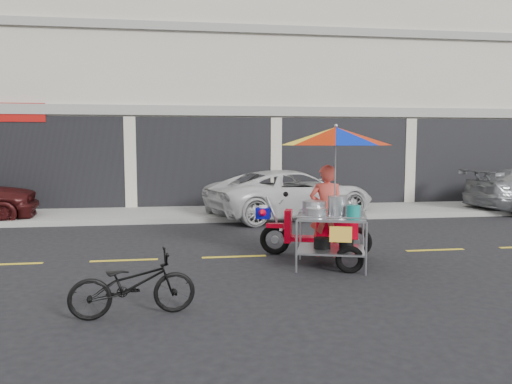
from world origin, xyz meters
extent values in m
plane|color=black|center=(0.00, 0.00, 0.00)|extent=(90.00, 90.00, 0.00)
cube|color=gray|center=(0.00, 5.50, 0.07)|extent=(45.00, 3.00, 0.15)
cube|color=beige|center=(0.00, 10.50, 4.00)|extent=(36.00, 8.00, 8.00)
cube|color=black|center=(0.00, 6.47, 1.45)|extent=(35.28, 0.06, 2.90)
cube|color=gray|center=(0.00, 6.45, 3.10)|extent=(36.00, 0.12, 0.30)
cube|color=gray|center=(0.00, 6.45, 5.60)|extent=(36.00, 0.12, 0.25)
cube|color=gold|center=(0.00, 0.00, 0.00)|extent=(42.00, 0.10, 0.01)
imported|color=silver|center=(0.11, 4.70, 0.67)|extent=(5.32, 3.72, 1.35)
imported|color=black|center=(-3.55, -2.99, 0.40)|extent=(1.58, 0.76, 0.80)
torus|color=black|center=(-1.21, 0.10, 0.28)|extent=(0.59, 0.28, 0.58)
torus|color=black|center=(0.24, -0.36, 0.28)|extent=(0.59, 0.28, 0.58)
cylinder|color=#9EA0A5|center=(-1.21, 0.10, 0.28)|extent=(0.15, 0.10, 0.14)
cylinder|color=#9EA0A5|center=(0.24, -0.36, 0.28)|extent=(0.15, 0.10, 0.14)
cube|color=red|center=(-1.21, 0.10, 0.56)|extent=(0.35, 0.21, 0.08)
cylinder|color=#9EA0A5|center=(-1.21, 0.10, 0.71)|extent=(0.37, 0.16, 0.82)
cube|color=red|center=(-0.97, 0.02, 0.56)|extent=(0.22, 0.37, 0.61)
cube|color=red|center=(-0.53, -0.12, 0.32)|extent=(0.86, 0.51, 0.08)
cube|color=red|center=(-0.10, -0.25, 0.56)|extent=(0.80, 0.48, 0.41)
cube|color=black|center=(-0.20, -0.22, 0.79)|extent=(0.70, 0.43, 0.10)
cylinder|color=#9EA0A5|center=(-1.10, 0.06, 1.01)|extent=(0.20, 0.54, 0.04)
sphere|color=black|center=(-0.98, 0.23, 1.14)|extent=(0.10, 0.10, 0.10)
cylinder|color=white|center=(-1.10, 0.06, 0.49)|extent=(0.15, 0.15, 0.05)
cube|color=#040582|center=(-1.42, 0.16, 0.79)|extent=(0.32, 0.29, 0.20)
cylinder|color=white|center=(-1.42, 0.16, 0.91)|extent=(0.20, 0.20, 0.05)
cone|color=red|center=(-1.48, 0.00, 0.81)|extent=(0.24, 0.27, 0.18)
torus|color=black|center=(-0.25, -1.43, 0.22)|extent=(0.48, 0.24, 0.47)
cylinder|color=#9EA0A5|center=(-1.11, -1.27, 0.43)|extent=(0.05, 0.05, 0.86)
cylinder|color=#9EA0A5|center=(-0.83, -0.40, 0.43)|extent=(0.05, 0.05, 0.86)
cylinder|color=#9EA0A5|center=(-0.04, -1.60, 0.43)|extent=(0.05, 0.05, 0.86)
cylinder|color=#9EA0A5|center=(0.23, -0.73, 0.43)|extent=(0.05, 0.05, 0.86)
cube|color=#9EA0A5|center=(-0.44, -1.00, 0.30)|extent=(1.34, 1.20, 0.03)
cube|color=#9EA0A5|center=(-0.44, -1.00, 0.86)|extent=(1.34, 1.20, 0.04)
cylinder|color=#9EA0A5|center=(-0.57, -1.43, 0.92)|extent=(1.07, 0.36, 0.02)
cylinder|color=#9EA0A5|center=(-0.30, -0.56, 0.92)|extent=(1.07, 0.36, 0.02)
cylinder|color=#9EA0A5|center=(-0.97, -0.83, 0.92)|extent=(0.30, 0.88, 0.02)
cylinder|color=#9EA0A5|center=(0.09, -1.16, 0.92)|extent=(0.30, 0.88, 0.02)
cylinder|color=#9EA0A5|center=(-0.30, -0.56, 0.30)|extent=(0.27, 0.74, 0.04)
cylinder|color=#9EA0A5|center=(-0.30, -0.56, 0.81)|extent=(0.27, 0.74, 0.04)
cube|color=yellow|center=(-0.44, -1.51, 0.66)|extent=(0.34, 0.13, 0.25)
cylinder|color=#B7B7BC|center=(-0.67, -0.71, 0.99)|extent=(0.51, 0.51, 0.21)
cylinder|color=#B7B7BC|center=(-0.27, -0.81, 1.03)|extent=(0.42, 0.42, 0.30)
cylinder|color=#B7B7BC|center=(-0.05, -1.06, 0.96)|extent=(0.32, 0.32, 0.16)
cylinder|color=#B7B7BC|center=(-0.73, -1.10, 0.95)|extent=(0.42, 0.42, 0.14)
cylinder|color=#127770|center=(-0.17, -1.35, 0.99)|extent=(0.28, 0.28, 0.22)
cylinder|color=black|center=(-0.58, -0.95, 0.41)|extent=(0.36, 0.36, 0.18)
cylinder|color=black|center=(-0.20, -1.07, 0.40)|extent=(0.31, 0.31, 0.16)
cylinder|color=#9EA0A5|center=(-0.36, -0.92, 1.62)|extent=(0.03, 0.03, 1.52)
sphere|color=#9EA0A5|center=(-0.36, -0.92, 2.40)|extent=(0.06, 0.06, 0.06)
imported|color=#C94438|center=(-0.29, -0.19, 0.86)|extent=(0.72, 0.58, 1.72)
camera|label=1|loc=(-2.92, -9.09, 2.13)|focal=35.00mm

